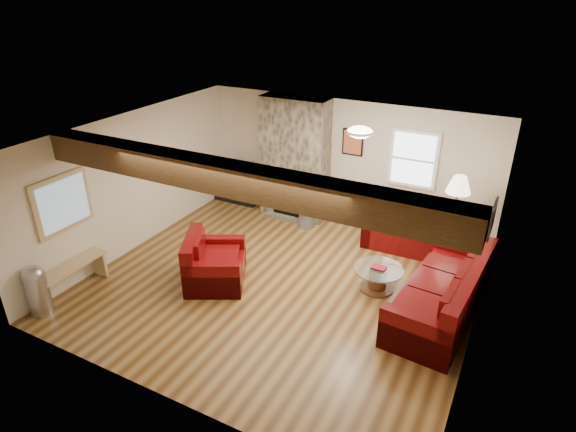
# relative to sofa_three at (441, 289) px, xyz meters

# --- Properties ---
(room) EXTENTS (8.00, 8.00, 8.00)m
(room) POSITION_rel_sofa_three_xyz_m (-2.48, -0.38, 0.80)
(room) COLOR #543416
(room) RESTS_ON ground
(floor) EXTENTS (6.00, 6.00, 0.00)m
(floor) POSITION_rel_sofa_three_xyz_m (-2.48, -0.38, -0.45)
(floor) COLOR #543416
(floor) RESTS_ON ground
(oak_beam) EXTENTS (6.00, 0.36, 0.38)m
(oak_beam) POSITION_rel_sofa_three_xyz_m (-2.48, -1.63, 1.86)
(oak_beam) COLOR #311B0E
(oak_beam) RESTS_ON room
(chimney_breast) EXTENTS (1.40, 0.67, 2.50)m
(chimney_breast) POSITION_rel_sofa_three_xyz_m (-3.48, 2.11, 0.77)
(chimney_breast) COLOR #37332A
(chimney_breast) RESTS_ON floor
(back_window) EXTENTS (0.90, 0.08, 1.10)m
(back_window) POSITION_rel_sofa_three_xyz_m (-1.13, 2.33, 1.10)
(back_window) COLOR white
(back_window) RESTS_ON room
(hatch_window) EXTENTS (0.08, 1.00, 0.90)m
(hatch_window) POSITION_rel_sofa_three_xyz_m (-5.44, -1.88, 1.00)
(hatch_window) COLOR tan
(hatch_window) RESTS_ON room
(ceiling_dome) EXTENTS (0.40, 0.40, 0.18)m
(ceiling_dome) POSITION_rel_sofa_three_xyz_m (-1.58, 0.52, 1.99)
(ceiling_dome) COLOR white
(ceiling_dome) RESTS_ON room
(artwork_back) EXTENTS (0.42, 0.06, 0.52)m
(artwork_back) POSITION_rel_sofa_three_xyz_m (-2.33, 2.33, 1.25)
(artwork_back) COLOR black
(artwork_back) RESTS_ON room
(artwork_right) EXTENTS (0.06, 0.55, 0.42)m
(artwork_right) POSITION_rel_sofa_three_xyz_m (0.48, -0.08, 1.30)
(artwork_right) COLOR black
(artwork_right) RESTS_ON room
(sofa_three) EXTENTS (1.18, 2.42, 0.90)m
(sofa_three) POSITION_rel_sofa_three_xyz_m (0.00, 0.00, 0.00)
(sofa_three) COLOR #4B0509
(sofa_three) RESTS_ON floor
(loveseat) EXTENTS (1.58, 0.94, 0.83)m
(loveseat) POSITION_rel_sofa_three_xyz_m (-0.96, 1.85, -0.04)
(loveseat) COLOR #4B0509
(loveseat) RESTS_ON floor
(armchair_red) EXTENTS (1.28, 1.34, 0.84)m
(armchair_red) POSITION_rel_sofa_three_xyz_m (-3.45, -0.80, -0.03)
(armchair_red) COLOR #4B0509
(armchair_red) RESTS_ON floor
(coffee_table) EXTENTS (0.81, 0.81, 0.42)m
(coffee_table) POSITION_rel_sofa_three_xyz_m (-1.01, 0.22, -0.25)
(coffee_table) COLOR #4C2B18
(coffee_table) RESTS_ON floor
(tv_cabinet) EXTENTS (1.01, 0.41, 0.51)m
(tv_cabinet) POSITION_rel_sofa_three_xyz_m (-4.93, 2.15, -0.20)
(tv_cabinet) COLOR black
(tv_cabinet) RESTS_ON floor
(television) EXTENTS (0.73, 0.10, 0.42)m
(television) POSITION_rel_sofa_three_xyz_m (-4.93, 2.15, 0.27)
(television) COLOR black
(television) RESTS_ON tv_cabinet
(floor_lamp) EXTENTS (0.41, 0.41, 1.61)m
(floor_lamp) POSITION_rel_sofa_three_xyz_m (-0.19, 1.67, 0.93)
(floor_lamp) COLOR tan
(floor_lamp) RESTS_ON floor
(pine_bench) EXTENTS (0.30, 1.30, 0.49)m
(pine_bench) POSITION_rel_sofa_three_xyz_m (-5.31, -2.14, -0.21)
(pine_bench) COLOR tan
(pine_bench) RESTS_ON floor
(pedal_bin) EXTENTS (0.42, 0.42, 0.81)m
(pedal_bin) POSITION_rel_sofa_three_xyz_m (-5.30, -2.70, -0.04)
(pedal_bin) COLOR #A1A2A6
(pedal_bin) RESTS_ON floor
(coal_bucket) EXTENTS (0.34, 0.34, 0.32)m
(coal_bucket) POSITION_rel_sofa_three_xyz_m (-3.01, 1.71, -0.29)
(coal_bucket) COLOR slate
(coal_bucket) RESTS_ON floor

